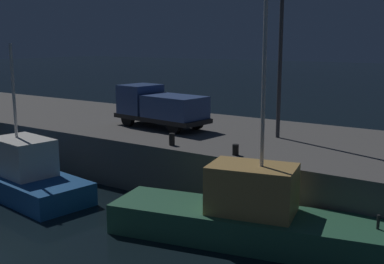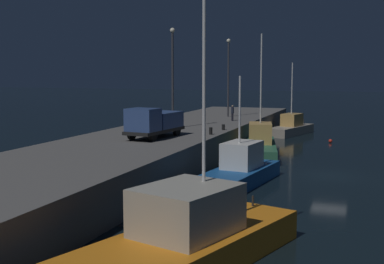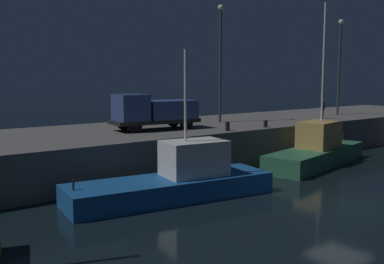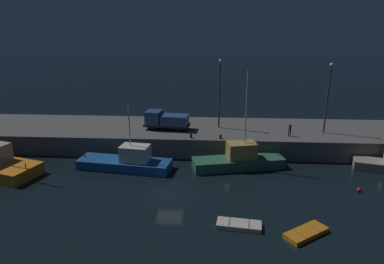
{
  "view_description": "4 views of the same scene",
  "coord_description": "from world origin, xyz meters",
  "px_view_note": "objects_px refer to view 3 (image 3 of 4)",
  "views": [
    {
      "loc": [
        15.07,
        -8.4,
        7.4
      ],
      "look_at": [
        0.17,
        13.14,
        2.41
      ],
      "focal_mm": 45.0,
      "sensor_mm": 36.0,
      "label": 1
    },
    {
      "loc": [
        -38.84,
        -3.19,
        7.63
      ],
      "look_at": [
        -0.71,
        10.41,
        2.88
      ],
      "focal_mm": 49.22,
      "sensor_mm": 36.0,
      "label": 2
    },
    {
      "loc": [
        -17.89,
        -12.04,
        5.97
      ],
      "look_at": [
        -1.38,
        9.65,
        2.6
      ],
      "focal_mm": 41.96,
      "sensor_mm": 36.0,
      "label": 3
    },
    {
      "loc": [
        3.96,
        -28.74,
        15.19
      ],
      "look_at": [
        1.49,
        11.0,
        2.77
      ],
      "focal_mm": 31.63,
      "sensor_mm": 36.0,
      "label": 4
    }
  ],
  "objects_px": {
    "fishing_boat_orange": "(177,180)",
    "utility_truck": "(153,111)",
    "lamp_post_west": "(220,55)",
    "fishing_boat_white": "(317,151)",
    "dockworker": "(323,108)",
    "lamp_post_east": "(339,60)",
    "bollard_west": "(266,124)",
    "bollard_central": "(228,126)"
  },
  "relations": [
    {
      "from": "fishing_boat_orange",
      "to": "utility_truck",
      "type": "distance_m",
      "value": 8.64
    },
    {
      "from": "fishing_boat_white",
      "to": "bollard_central",
      "type": "height_order",
      "value": "fishing_boat_white"
    },
    {
      "from": "fishing_boat_orange",
      "to": "lamp_post_west",
      "type": "xyz_separation_m",
      "value": [
        10.22,
        8.61,
        6.7
      ]
    },
    {
      "from": "fishing_boat_orange",
      "to": "utility_truck",
      "type": "xyz_separation_m",
      "value": [
        3.38,
        7.44,
        2.8
      ]
    },
    {
      "from": "bollard_central",
      "to": "fishing_boat_orange",
      "type": "bearing_deg",
      "value": -149.93
    },
    {
      "from": "fishing_boat_white",
      "to": "bollard_west",
      "type": "distance_m",
      "value": 3.91
    },
    {
      "from": "fishing_boat_white",
      "to": "lamp_post_west",
      "type": "distance_m",
      "value": 10.25
    },
    {
      "from": "lamp_post_west",
      "to": "bollard_west",
      "type": "bearing_deg",
      "value": -88.12
    },
    {
      "from": "lamp_post_west",
      "to": "utility_truck",
      "type": "bearing_deg",
      "value": -170.23
    },
    {
      "from": "lamp_post_east",
      "to": "bollard_west",
      "type": "relative_size",
      "value": 17.9
    },
    {
      "from": "lamp_post_west",
      "to": "lamp_post_east",
      "type": "height_order",
      "value": "lamp_post_west"
    },
    {
      "from": "lamp_post_west",
      "to": "dockworker",
      "type": "xyz_separation_m",
      "value": [
        8.54,
        -3.21,
        -4.21
      ]
    },
    {
      "from": "fishing_boat_white",
      "to": "dockworker",
      "type": "distance_m",
      "value": 8.01
    },
    {
      "from": "fishing_boat_orange",
      "to": "lamp_post_east",
      "type": "xyz_separation_m",
      "value": [
        23.35,
        7.17,
        6.58
      ]
    },
    {
      "from": "bollard_west",
      "to": "lamp_post_east",
      "type": "bearing_deg",
      "value": 13.99
    },
    {
      "from": "dockworker",
      "to": "bollard_central",
      "type": "xyz_separation_m",
      "value": [
        -11.9,
        -1.43,
        -0.63
      ]
    },
    {
      "from": "utility_truck",
      "to": "bollard_west",
      "type": "xyz_separation_m",
      "value": [
        6.99,
        -3.5,
        -0.99
      ]
    },
    {
      "from": "bollard_west",
      "to": "fishing_boat_orange",
      "type": "bearing_deg",
      "value": -159.21
    },
    {
      "from": "lamp_post_west",
      "to": "bollard_central",
      "type": "height_order",
      "value": "lamp_post_west"
    },
    {
      "from": "fishing_boat_orange",
      "to": "bollard_west",
      "type": "relative_size",
      "value": 22.05
    },
    {
      "from": "lamp_post_east",
      "to": "fishing_boat_orange",
      "type": "bearing_deg",
      "value": -162.93
    },
    {
      "from": "bollard_west",
      "to": "dockworker",
      "type": "bearing_deg",
      "value": 9.92
    },
    {
      "from": "fishing_boat_orange",
      "to": "utility_truck",
      "type": "bearing_deg",
      "value": 65.54
    },
    {
      "from": "bollard_west",
      "to": "bollard_central",
      "type": "xyz_separation_m",
      "value": [
        -3.51,
        0.03,
        0.05
      ]
    },
    {
      "from": "lamp_post_east",
      "to": "bollard_central",
      "type": "relative_size",
      "value": 14.83
    },
    {
      "from": "dockworker",
      "to": "bollard_west",
      "type": "height_order",
      "value": "dockworker"
    },
    {
      "from": "bollard_central",
      "to": "dockworker",
      "type": "bearing_deg",
      "value": 6.86
    },
    {
      "from": "dockworker",
      "to": "bollard_west",
      "type": "relative_size",
      "value": 3.34
    },
    {
      "from": "lamp_post_west",
      "to": "bollard_west",
      "type": "xyz_separation_m",
      "value": [
        0.15,
        -4.68,
        -4.89
      ]
    },
    {
      "from": "bollard_west",
      "to": "fishing_boat_white",
      "type": "bearing_deg",
      "value": -53.96
    },
    {
      "from": "utility_truck",
      "to": "lamp_post_east",
      "type": "bearing_deg",
      "value": -0.76
    },
    {
      "from": "fishing_boat_orange",
      "to": "dockworker",
      "type": "relative_size",
      "value": 6.59
    },
    {
      "from": "lamp_post_east",
      "to": "fishing_boat_white",
      "type": "bearing_deg",
      "value": -150.91
    },
    {
      "from": "utility_truck",
      "to": "dockworker",
      "type": "xyz_separation_m",
      "value": [
        15.37,
        -2.03,
        -0.31
      ]
    },
    {
      "from": "fishing_boat_orange",
      "to": "bollard_central",
      "type": "distance_m",
      "value": 8.14
    },
    {
      "from": "bollard_central",
      "to": "bollard_west",
      "type": "bearing_deg",
      "value": -0.57
    },
    {
      "from": "fishing_boat_white",
      "to": "fishing_boat_orange",
      "type": "height_order",
      "value": "fishing_boat_white"
    },
    {
      "from": "lamp_post_west",
      "to": "bollard_west",
      "type": "height_order",
      "value": "lamp_post_west"
    },
    {
      "from": "utility_truck",
      "to": "bollard_central",
      "type": "xyz_separation_m",
      "value": [
        3.48,
        -3.46,
        -0.94
      ]
    },
    {
      "from": "fishing_boat_white",
      "to": "utility_truck",
      "type": "xyz_separation_m",
      "value": [
        -9.05,
        6.34,
        2.71
      ]
    },
    {
      "from": "lamp_post_west",
      "to": "utility_truck",
      "type": "xyz_separation_m",
      "value": [
        -6.84,
        -1.18,
        -3.9
      ]
    },
    {
      "from": "lamp_post_west",
      "to": "bollard_central",
      "type": "distance_m",
      "value": 7.5
    }
  ]
}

